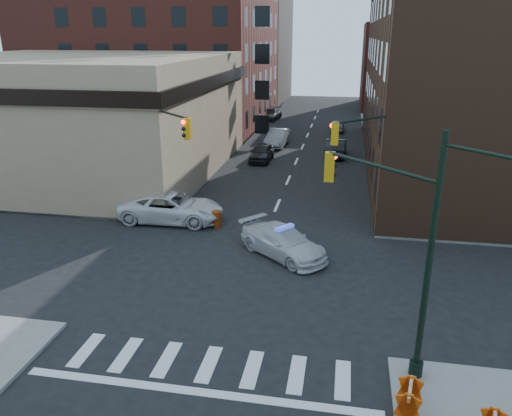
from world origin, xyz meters
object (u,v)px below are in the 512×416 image
at_px(barricade_nw_a, 123,201).
at_px(barricade_se_a, 409,398).
at_px(parked_car_enear, 336,147).
at_px(barrel_road, 290,243).
at_px(pickup, 172,208).
at_px(pedestrian_b, 68,198).
at_px(parked_car_wnear, 262,152).
at_px(parked_car_wfar, 277,138).
at_px(police_car, 283,242).
at_px(pedestrian_a, 94,199).
at_px(barrel_bank, 217,219).

bearing_deg(barricade_nw_a, barricade_se_a, -58.94).
relative_size(parked_car_enear, barrel_road, 4.46).
distance_m(pickup, pedestrian_b, 6.64).
height_order(pedestrian_b, barricade_se_a, pedestrian_b).
relative_size(parked_car_wnear, parked_car_enear, 0.90).
bearing_deg(parked_car_wfar, pedestrian_b, -110.15).
bearing_deg(parked_car_wnear, police_car, -76.21).
relative_size(pedestrian_a, barricade_se_a, 1.63).
xyz_separation_m(police_car, barrel_road, (0.32, 0.38, -0.19)).
relative_size(parked_car_wfar, barricade_se_a, 4.49).
bearing_deg(parked_car_wnear, parked_car_enear, 25.78).
relative_size(police_car, parked_car_enear, 1.05).
bearing_deg(barricade_nw_a, pedestrian_a, -152.98).
bearing_deg(barricade_se_a, parked_car_enear, 16.36).
bearing_deg(parked_car_wnear, parked_car_wfar, 86.21).
height_order(parked_car_wnear, parked_car_wfar, parked_car_wfar).
relative_size(pedestrian_b, barricade_se_a, 1.66).
xyz_separation_m(pickup, parked_car_enear, (9.12, 18.53, -0.05)).
xyz_separation_m(pickup, parked_car_wfar, (3.30, 21.84, -0.03)).
distance_m(police_car, pedestrian_b, 14.26).
bearing_deg(barricade_se_a, barrel_bank, 45.44).
height_order(parked_car_wfar, parked_car_enear, parked_car_wfar).
bearing_deg(parked_car_wfar, police_car, -77.16).
distance_m(barrel_bank, barricade_nw_a, 6.79).
bearing_deg(parked_car_wfar, barrel_bank, -86.87).
height_order(parked_car_wnear, parked_car_enear, parked_car_enear).
height_order(parked_car_wnear, barrel_road, parked_car_wnear).
height_order(parked_car_wnear, pedestrian_b, pedestrian_b).
relative_size(barrel_bank, barricade_se_a, 0.87).
distance_m(pickup, barricade_se_a, 18.62).
relative_size(police_car, barrel_road, 4.67).
bearing_deg(pedestrian_b, barricade_se_a, -26.49).
height_order(pedestrian_a, pedestrian_b, pedestrian_b).
relative_size(parked_car_enear, pedestrian_b, 2.63).
height_order(pickup, parked_car_wnear, pickup).
height_order(parked_car_wfar, pedestrian_a, pedestrian_a).
distance_m(pickup, pedestrian_a, 5.01).
bearing_deg(pedestrian_a, barrel_bank, 0.40).
relative_size(parked_car_wnear, barricade_se_a, 3.92).
bearing_deg(pedestrian_b, pedestrian_a, 15.60).
xyz_separation_m(parked_car_enear, barricade_se_a, (3.08, -32.59, -0.23)).
bearing_deg(parked_car_wnear, barricade_nw_a, -113.34).
xyz_separation_m(barrel_bank, barricade_se_a, (9.34, -13.60, 0.08)).
height_order(barrel_road, barrel_bank, barrel_road).
height_order(police_car, pedestrian_a, pedestrian_a).
bearing_deg(pickup, parked_car_enear, -27.42).
distance_m(barrel_road, barrel_bank, 5.42).
bearing_deg(parked_car_wnear, barrel_bank, -88.70).
distance_m(barrel_road, barricade_nw_a, 12.08).
bearing_deg(barrel_bank, barricade_nw_a, 165.22).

